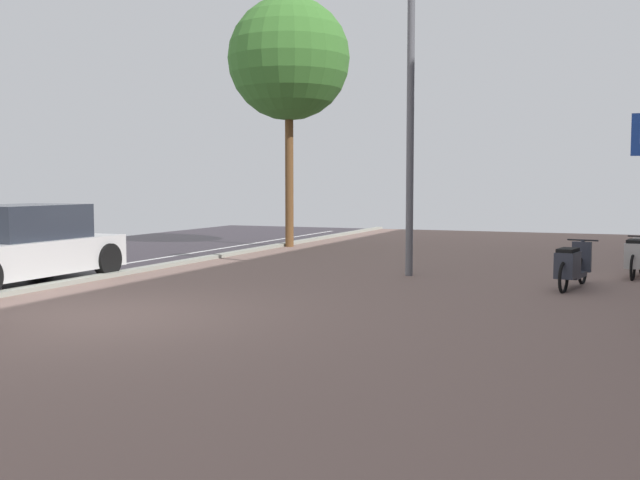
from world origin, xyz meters
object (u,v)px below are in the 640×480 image
at_px(parked_car_near, 17,247).
at_px(street_tree, 289,59).
at_px(scooter_near, 636,257).
at_px(lamp_post, 411,97).
at_px(scooter_mid, 571,266).

relative_size(parked_car_near, street_tree, 0.58).
bearing_deg(scooter_near, street_tree, 156.74).
height_order(lamp_post, street_tree, street_tree).
relative_size(scooter_mid, street_tree, 0.26).
height_order(parked_car_near, street_tree, street_tree).
bearing_deg(scooter_mid, street_tree, 143.12).
xyz_separation_m(scooter_mid, parked_car_near, (-9.02, -2.91, 0.25)).
bearing_deg(parked_car_near, scooter_near, 26.41).
distance_m(parked_car_near, street_tree, 9.94).
xyz_separation_m(scooter_near, street_tree, (-8.84, 3.80, 4.74)).
bearing_deg(parked_car_near, lamp_post, 31.11).
bearing_deg(street_tree, parked_car_near, -97.73).
distance_m(scooter_mid, street_tree, 10.87).
relative_size(scooter_near, parked_car_near, 0.44).
xyz_separation_m(scooter_near, parked_car_near, (-10.03, -4.98, 0.25)).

